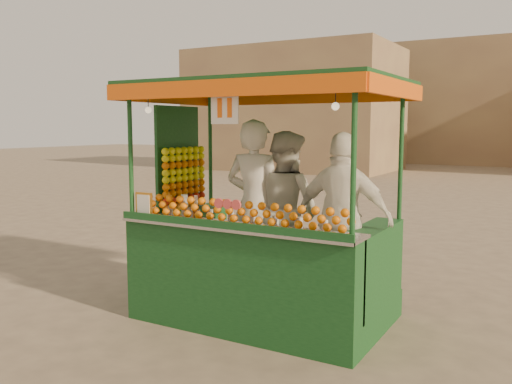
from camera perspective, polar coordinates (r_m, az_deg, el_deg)
The scene contains 7 objects.
ground at distance 6.63m, azimuth -1.51°, elevation -12.13°, with size 90.00×90.00×0.00m, color brown.
building_left at distance 28.18m, azimuth 4.02°, elevation 8.56°, with size 10.00×6.00×6.00m, color tan.
building_center at distance 35.77m, azimuth 21.56°, elevation 8.54°, with size 14.00×7.00×7.00m, color tan.
juice_cart at distance 6.07m, azimuth -0.16°, elevation -5.45°, with size 2.91×1.88×2.64m.
vendor_left at distance 6.22m, azimuth -0.13°, elevation -1.32°, with size 0.72×0.49×1.93m.
vendor_middle at distance 6.28m, azimuth 3.13°, elevation -1.85°, with size 1.06×0.95×1.80m.
vendor_right at distance 5.76m, azimuth 9.06°, elevation -2.75°, with size 1.07×0.48×1.80m.
Camera 1 is at (3.26, -5.35, 2.16)m, focal length 38.26 mm.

